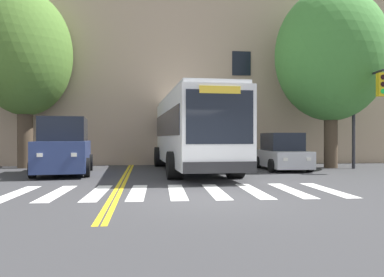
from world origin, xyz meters
name	(u,v)px	position (x,y,z in m)	size (l,w,h in m)	color
ground_plane	(209,199)	(0.00, 0.00, 0.00)	(120.00, 120.00, 0.00)	#38383A
crosswalk	(177,192)	(-0.70, 1.34, 0.00)	(9.45, 3.48, 0.01)	white
lane_line_yellow_inner	(132,161)	(-2.47, 15.34, 0.00)	(0.12, 36.00, 0.01)	gold
lane_line_yellow_outer	(135,161)	(-2.31, 15.34, 0.00)	(0.12, 36.00, 0.01)	gold
city_bus	(189,130)	(0.46, 8.26, 1.90)	(3.24, 12.12, 3.46)	white
car_navy_near_lane	(64,148)	(-5.03, 7.16, 1.13)	(2.60, 5.11, 2.39)	navy
car_silver_far_lane	(282,153)	(4.91, 7.97, 0.81)	(2.06, 3.92, 1.77)	#B7BABF
traffic_light_near_corner	(365,101)	(8.62, 7.09, 3.26)	(0.51, 2.84, 5.03)	#28282D
street_tree_curbside_large	(331,55)	(7.84, 8.85, 5.77)	(8.18, 8.22, 9.17)	#4C3D2D
street_tree_curbside_small	(25,54)	(-7.72, 10.72, 5.82)	(6.39, 6.52, 9.06)	#4C3D2D
building_facade	(227,79)	(3.94, 15.87, 5.55)	(42.86, 7.96, 11.08)	tan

